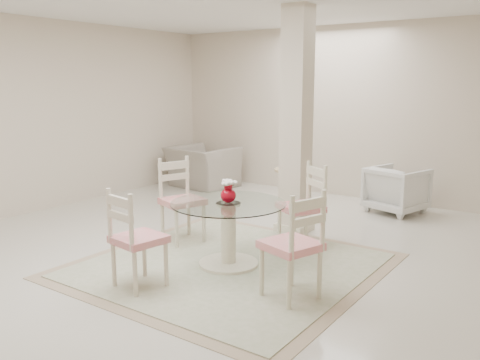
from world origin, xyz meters
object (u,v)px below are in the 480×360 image
Objects in this scene: red_vase at (228,191)px; dining_chair_north at (306,200)px; dining_chair_east at (297,238)px; side_table at (292,189)px; recliner_taupe at (202,167)px; dining_chair_west at (179,194)px; dining_chair_south at (132,232)px; armchair_white at (397,190)px; dining_table at (228,234)px; column at (296,122)px.

red_vase is 0.22× the size of dining_chair_north.
side_table is at bearing -132.38° from dining_chair_east.
red_vase is 0.22× the size of recliner_taupe.
dining_chair_west reaches higher than dining_chair_east.
dining_chair_south is 1.40× the size of armchair_white.
dining_chair_east is at bearing -19.98° from dining_table.
armchair_white is 1.29× the size of side_table.
dining_chair_west is (-0.96, 0.35, -0.21)m from red_vase.
armchair_white is at bearing 77.84° from red_vase.
dining_chair_north is at bearing 69.09° from dining_table.
dining_chair_north is at bearing -56.31° from side_table.
dining_table is at bearing -100.49° from dining_chair_south.
recliner_taupe reaches higher than side_table.
dining_chair_east reaches higher than dining_chair_south.
dining_chair_north is at bearing 153.80° from recliner_taupe.
side_table is at bearing 14.23° from dining_chair_west.
dining_chair_north is 0.96× the size of recliner_taupe.
dining_chair_north is 1.04× the size of dining_chair_south.
column reaches higher than dining_table.
dining_table is 1.08× the size of dining_chair_east.
dining_chair_west is 1.45m from dining_chair_south.
armchair_white is at bearing -10.47° from dining_chair_west.
dining_chair_west is 1.91× the size of side_table.
red_vase is 0.22× the size of dining_chair_west.
column is at bearing -59.39° from side_table.
column is at bearing 81.66° from armchair_white.
dining_table is 1.58× the size of armchair_white.
dining_chair_north reaches higher than armchair_white.
dining_chair_south is 4.18m from armchair_white.
dining_chair_north is at bearing 97.90° from armchair_white.
dining_chair_north is 1.45m from dining_chair_west.
dining_table is 1.03m from dining_chair_south.
column is at bearing -87.43° from dining_chair_south.
dining_chair_south is 3.57m from side_table.
column reaches higher than dining_chair_east.
column is 1.69m from side_table.
dining_table is 0.44m from red_vase.
dining_chair_south is 0.93× the size of recliner_taupe.
red_vase is 0.22× the size of dining_chair_east.
dining_chair_east is 1.43m from dining_chair_north.
dining_chair_north is at bearing -45.39° from dining_chair_west.
armchair_white is 1.49m from side_table.
dining_chair_north is 1.98m from side_table.
column is 2.58× the size of dining_chair_north.
side_table is (-1.68, 2.93, -0.30)m from dining_chair_east.
dining_chair_north is 3.67m from recliner_taupe.
column is 2.23m from dining_chair_east.
red_vase is (0.00, -0.00, 0.44)m from dining_table.
dining_chair_west is (-0.96, 0.35, 0.23)m from dining_table.
dining_chair_south reaches higher than armchair_white.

